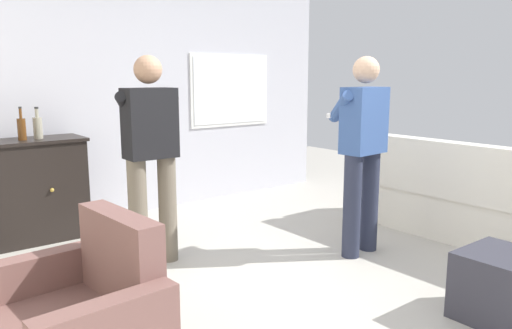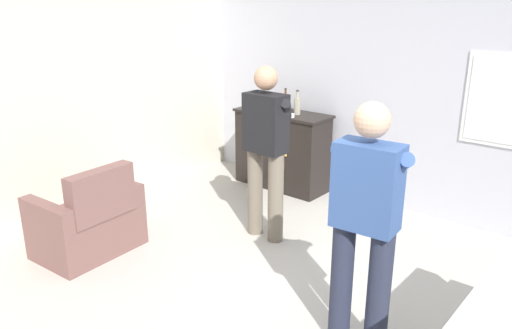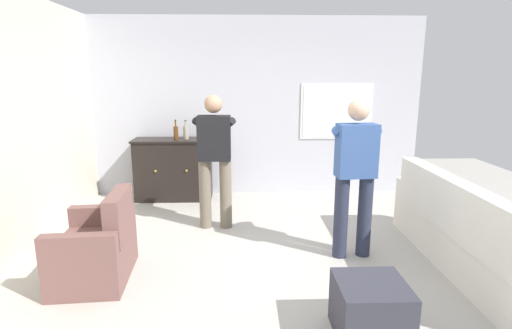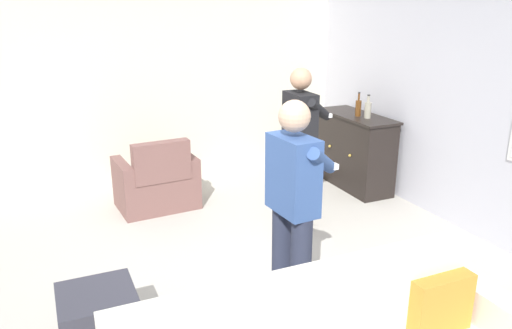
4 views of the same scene
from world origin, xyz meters
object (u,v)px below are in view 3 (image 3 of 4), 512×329
sideboard_cabinet (174,169)px  ottoman (370,310)px  couch (465,237)px  person_standing_right (355,171)px  bottle_liquor_amber (186,132)px  bottle_wine_green (176,132)px  person_standing_left (215,155)px  armchair (97,250)px

sideboard_cabinet → ottoman: 4.02m
couch → person_standing_right: 1.24m
ottoman → person_standing_right: bearing=80.7°
person_standing_right → bottle_liquor_amber: bearing=134.0°
sideboard_cabinet → person_standing_right: person_standing_right is taller
bottle_wine_green → bottle_liquor_amber: bottle_wine_green is taller
bottle_wine_green → person_standing_left: (0.66, -1.18, -0.12)m
person_standing_right → armchair: bearing=-170.7°
couch → bottle_liquor_amber: bearing=140.9°
person_standing_right → couch: bearing=-20.3°
ottoman → person_standing_right: person_standing_right is taller
bottle_liquor_amber → person_standing_left: (0.52, -1.22, -0.12)m
bottle_wine_green → couch: bearing=-37.3°
armchair → person_standing_left: person_standing_left is taller
bottle_wine_green → person_standing_right: bearing=-43.5°
ottoman → person_standing_left: bearing=119.7°
ottoman → armchair: bearing=157.7°
bottle_liquor_amber → person_standing_right: size_ratio=0.17×
couch → person_standing_right: (-1.02, 0.38, 0.59)m
bottle_wine_green → person_standing_left: 1.36m
ottoman → sideboard_cabinet: bearing=120.2°
couch → sideboard_cabinet: 4.10m
person_standing_left → person_standing_right: size_ratio=1.00×
bottle_wine_green → ottoman: size_ratio=0.59×
couch → sideboard_cabinet: size_ratio=2.09×
bottle_liquor_amber → sideboard_cabinet: bearing=-179.7°
bottle_liquor_amber → person_standing_left: size_ratio=0.17×
bottle_wine_green → ottoman: bearing=-60.4°
sideboard_cabinet → bottle_wine_green: 0.59m
couch → ottoman: size_ratio=4.90×
couch → bottle_wine_green: 4.08m
bottle_wine_green → person_standing_right: (2.18, -2.06, -0.12)m
armchair → sideboard_cabinet: size_ratio=0.77×
sideboard_cabinet → bottle_wine_green: bottle_wine_green is taller
couch → person_standing_left: bearing=153.6°
couch → armchair: couch is taller
person_standing_left → ottoman: bearing=-60.3°
bottle_liquor_amber → person_standing_right: 2.92m
bottle_wine_green → person_standing_left: person_standing_left is taller
ottoman → bottle_wine_green: bearing=119.6°
bottle_wine_green → ottoman: 4.04m
sideboard_cabinet → person_standing_left: (0.73, -1.21, 0.46)m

